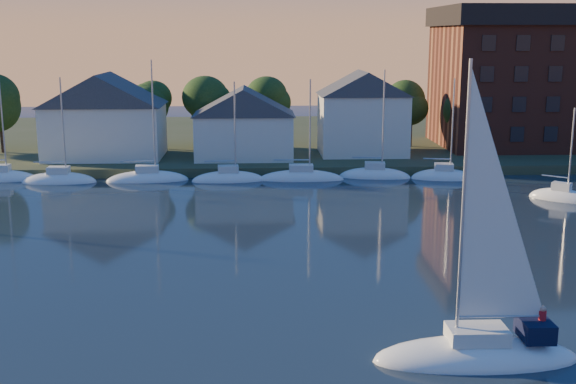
{
  "coord_description": "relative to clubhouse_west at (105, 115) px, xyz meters",
  "views": [
    {
      "loc": [
        -4.81,
        -25.73,
        14.86
      ],
      "look_at": [
        -2.57,
        22.0,
        4.46
      ],
      "focal_mm": 45.0,
      "sensor_mm": 36.0,
      "label": 1
    }
  ],
  "objects": [
    {
      "name": "hero_sailboat",
      "position": [
        27.58,
        -52.9,
        -5.31
      ],
      "size": [
        9.73,
        3.2,
        14.99
      ],
      "rotation": [
        0.0,
        0.0,
        3.13
      ],
      "color": "white",
      "rests_on": "ground"
    },
    {
      "name": "tree_line",
      "position": [
        24.0,
        5.0,
        1.24
      ],
      "size": [
        93.4,
        5.4,
        8.9
      ],
      "color": "#3C2A1B",
      "rests_on": "shoreline_land"
    },
    {
      "name": "wooden_dock",
      "position": [
        22.0,
        -6.0,
        -5.93
      ],
      "size": [
        120.0,
        3.0,
        1.0
      ],
      "primitive_type": "cube",
      "color": "brown",
      "rests_on": "ground"
    },
    {
      "name": "clubhouse_west",
      "position": [
        0.0,
        0.0,
        0.0
      ],
      "size": [
        13.65,
        9.45,
        9.64
      ],
      "color": "white",
      "rests_on": "shoreline_land"
    },
    {
      "name": "condo_block",
      "position": [
        56.0,
        6.95,
        3.86
      ],
      "size": [
        31.0,
        17.0,
        17.4
      ],
      "color": "brown",
      "rests_on": "shoreline_land"
    },
    {
      "name": "moored_fleet",
      "position": [
        10.0,
        -9.0,
        -5.83
      ],
      "size": [
        63.5,
        2.4,
        12.05
      ],
      "color": "white",
      "rests_on": "ground"
    },
    {
      "name": "clubhouse_east",
      "position": [
        30.0,
        1.0,
        0.07
      ],
      "size": [
        10.5,
        8.4,
        9.8
      ],
      "color": "white",
      "rests_on": "shoreline_land"
    },
    {
      "name": "clubhouse_centre",
      "position": [
        16.0,
        -1.0,
        -0.8
      ],
      "size": [
        11.55,
        8.4,
        8.08
      ],
      "color": "white",
      "rests_on": "shoreline_land"
    },
    {
      "name": "shoreline_land",
      "position": [
        22.0,
        17.0,
        -5.93
      ],
      "size": [
        160.0,
        50.0,
        2.0
      ],
      "primitive_type": "cube",
      "color": "#374226",
      "rests_on": "ground"
    },
    {
      "name": "drifting_sailboat_right",
      "position": [
        45.33,
        -20.24,
        -5.83
      ],
      "size": [
        5.76,
        5.14,
        9.63
      ],
      "rotation": [
        0.0,
        0.0,
        -0.67
      ],
      "color": "white",
      "rests_on": "ground"
    }
  ]
}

